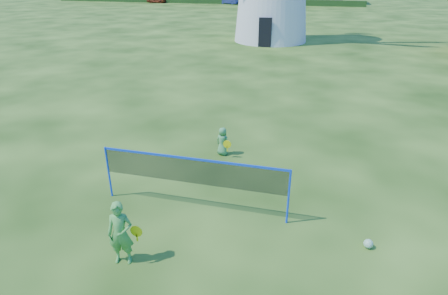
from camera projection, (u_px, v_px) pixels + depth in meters
ground at (213, 202)px, 10.46m from camera, size 220.00×220.00×0.00m
badminton_net at (193, 172)px, 9.72m from camera, size 5.05×0.05×1.55m
player_girl at (121, 233)px, 8.03m from camera, size 0.73×0.48×1.53m
player_boy at (223, 141)px, 12.99m from camera, size 0.64×0.46×1.01m
play_ball at (368, 244)px, 8.72m from camera, size 0.22×0.22×0.22m
hedge at (199, 1)px, 72.96m from camera, size 62.00×0.80×1.00m
car_left at (156, 0)px, 74.00m from camera, size 3.75×1.58×1.26m
car_right at (229, 1)px, 71.37m from camera, size 4.03×2.41×1.25m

